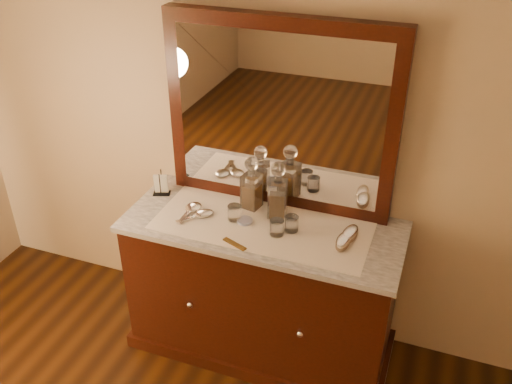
# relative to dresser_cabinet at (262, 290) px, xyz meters

# --- Properties ---
(dresser_cabinet) EXTENTS (1.40, 0.55, 0.82)m
(dresser_cabinet) POSITION_rel_dresser_cabinet_xyz_m (0.00, 0.00, 0.00)
(dresser_cabinet) COLOR black
(dresser_cabinet) RESTS_ON floor
(dresser_plinth) EXTENTS (1.46, 0.59, 0.08)m
(dresser_plinth) POSITION_rel_dresser_cabinet_xyz_m (0.00, 0.00, -0.37)
(dresser_plinth) COLOR black
(dresser_plinth) RESTS_ON floor
(knob_left) EXTENTS (0.04, 0.04, 0.04)m
(knob_left) POSITION_rel_dresser_cabinet_xyz_m (-0.30, -0.28, 0.04)
(knob_left) COLOR silver
(knob_left) RESTS_ON dresser_cabinet
(knob_right) EXTENTS (0.04, 0.04, 0.04)m
(knob_right) POSITION_rel_dresser_cabinet_xyz_m (0.30, -0.28, 0.04)
(knob_right) COLOR silver
(knob_right) RESTS_ON dresser_cabinet
(marble_top) EXTENTS (1.44, 0.59, 0.03)m
(marble_top) POSITION_rel_dresser_cabinet_xyz_m (0.00, 0.00, 0.42)
(marble_top) COLOR white
(marble_top) RESTS_ON dresser_cabinet
(mirror_frame) EXTENTS (1.20, 0.08, 1.00)m
(mirror_frame) POSITION_rel_dresser_cabinet_xyz_m (0.00, 0.25, 0.94)
(mirror_frame) COLOR black
(mirror_frame) RESTS_ON marble_top
(mirror_glass) EXTENTS (1.06, 0.01, 0.86)m
(mirror_glass) POSITION_rel_dresser_cabinet_xyz_m (0.00, 0.21, 0.94)
(mirror_glass) COLOR white
(mirror_glass) RESTS_ON marble_top
(lace_runner) EXTENTS (1.10, 0.45, 0.00)m
(lace_runner) POSITION_rel_dresser_cabinet_xyz_m (0.00, -0.02, 0.44)
(lace_runner) COLOR white
(lace_runner) RESTS_ON marble_top
(pin_dish) EXTENTS (0.08, 0.08, 0.01)m
(pin_dish) POSITION_rel_dresser_cabinet_xyz_m (-0.09, -0.02, 0.45)
(pin_dish) COLOR silver
(pin_dish) RESTS_ON lace_runner
(comb) EXTENTS (0.14, 0.07, 0.01)m
(comb) POSITION_rel_dresser_cabinet_xyz_m (-0.07, -0.22, 0.45)
(comb) COLOR brown
(comb) RESTS_ON lace_runner
(napkin_rack) EXTENTS (0.11, 0.08, 0.14)m
(napkin_rack) POSITION_rel_dresser_cabinet_xyz_m (-0.63, 0.09, 0.50)
(napkin_rack) COLOR black
(napkin_rack) RESTS_ON marble_top
(decanter_left) EXTENTS (0.11, 0.11, 0.30)m
(decanter_left) POSITION_rel_dresser_cabinet_xyz_m (-0.11, 0.14, 0.56)
(decanter_left) COLOR #8F5614
(decanter_left) RESTS_ON lace_runner
(decanter_right) EXTENTS (0.11, 0.11, 0.31)m
(decanter_right) POSITION_rel_dresser_cabinet_xyz_m (0.04, 0.10, 0.56)
(decanter_right) COLOR #8F5614
(decanter_right) RESTS_ON lace_runner
(brush_near) EXTENTS (0.07, 0.15, 0.04)m
(brush_near) POSITION_rel_dresser_cabinet_xyz_m (0.42, -0.04, 0.46)
(brush_near) COLOR #8C6F56
(brush_near) RESTS_ON lace_runner
(brush_far) EXTENTS (0.09, 0.16, 0.04)m
(brush_far) POSITION_rel_dresser_cabinet_xyz_m (0.44, 0.03, 0.47)
(brush_far) COLOR #8C6F56
(brush_far) RESTS_ON lace_runner
(hand_mirror_outer) EXTENTS (0.09, 0.22, 0.02)m
(hand_mirror_outer) POSITION_rel_dresser_cabinet_xyz_m (-0.40, -0.01, 0.45)
(hand_mirror_outer) COLOR silver
(hand_mirror_outer) RESTS_ON lace_runner
(hand_mirror_inner) EXTENTS (0.17, 0.20, 0.02)m
(hand_mirror_inner) POSITION_rel_dresser_cabinet_xyz_m (-0.33, -0.04, 0.45)
(hand_mirror_inner) COLOR silver
(hand_mirror_inner) RESTS_ON lace_runner
(tumblers) EXTENTS (0.38, 0.13, 0.08)m
(tumblers) POSITION_rel_dresser_cabinet_xyz_m (0.03, -0.03, 0.48)
(tumblers) COLOR white
(tumblers) RESTS_ON lace_runner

